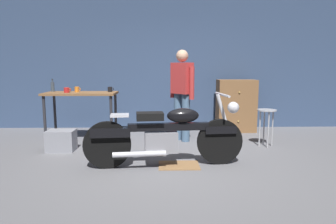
# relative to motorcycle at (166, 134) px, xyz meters

# --- Properties ---
(ground_plane) EXTENTS (12.00, 12.00, 0.00)m
(ground_plane) POSITION_rel_motorcycle_xyz_m (0.07, 0.01, -0.45)
(ground_plane) COLOR slate
(back_wall) EXTENTS (8.00, 0.12, 3.10)m
(back_wall) POSITION_rel_motorcycle_xyz_m (0.07, 2.81, 1.10)
(back_wall) COLOR #384C70
(back_wall) RESTS_ON ground_plane
(workbench) EXTENTS (1.30, 0.64, 0.90)m
(workbench) POSITION_rel_motorcycle_xyz_m (-1.55, 1.56, 0.34)
(workbench) COLOR brown
(workbench) RESTS_ON ground_plane
(motorcycle) EXTENTS (2.19, 0.62, 1.00)m
(motorcycle) POSITION_rel_motorcycle_xyz_m (0.00, 0.00, 0.00)
(motorcycle) COLOR black
(motorcycle) RESTS_ON ground_plane
(person_standing) EXTENTS (0.42, 0.44, 1.67)m
(person_standing) POSITION_rel_motorcycle_xyz_m (0.32, 1.48, 0.48)
(person_standing) COLOR slate
(person_standing) RESTS_ON ground_plane
(shop_stool) EXTENTS (0.32, 0.32, 0.64)m
(shop_stool) POSITION_rel_motorcycle_xyz_m (1.74, 1.04, 0.05)
(shop_stool) COLOR #B2B2B7
(shop_stool) RESTS_ON ground_plane
(wooden_dresser) EXTENTS (0.80, 0.47, 1.10)m
(wooden_dresser) POSITION_rel_motorcycle_xyz_m (1.53, 2.31, 0.10)
(wooden_dresser) COLOR brown
(wooden_dresser) RESTS_ON ground_plane
(drip_tray) EXTENTS (0.56, 0.40, 0.01)m
(drip_tray) POSITION_rel_motorcycle_xyz_m (0.18, 0.00, -0.44)
(drip_tray) COLOR olive
(drip_tray) RESTS_ON ground_plane
(storage_bin) EXTENTS (0.44, 0.32, 0.34)m
(storage_bin) POSITION_rel_motorcycle_xyz_m (-1.70, 0.81, -0.28)
(storage_bin) COLOR gray
(storage_bin) RESTS_ON ground_plane
(mug_orange_travel) EXTENTS (0.11, 0.08, 0.10)m
(mug_orange_travel) POSITION_rel_motorcycle_xyz_m (-1.63, 1.58, 0.50)
(mug_orange_travel) COLOR orange
(mug_orange_travel) RESTS_ON workbench
(mug_brown_stoneware) EXTENTS (0.10, 0.07, 0.09)m
(mug_brown_stoneware) POSITION_rel_motorcycle_xyz_m (-1.81, 1.64, 0.49)
(mug_brown_stoneware) COLOR brown
(mug_brown_stoneware) RESTS_ON workbench
(mug_red_diner) EXTENTS (0.12, 0.09, 0.09)m
(mug_red_diner) POSITION_rel_motorcycle_xyz_m (-1.78, 1.47, 0.50)
(mug_red_diner) COLOR red
(mug_red_diner) RESTS_ON workbench
(mug_black_matte) EXTENTS (0.11, 0.08, 0.10)m
(mug_black_matte) POSITION_rel_motorcycle_xyz_m (-1.03, 1.65, 0.50)
(mug_black_matte) COLOR black
(mug_black_matte) RESTS_ON workbench
(bottle) EXTENTS (0.06, 0.06, 0.24)m
(bottle) POSITION_rel_motorcycle_xyz_m (-2.13, 1.75, 0.55)
(bottle) COLOR #3F4C59
(bottle) RESTS_ON workbench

